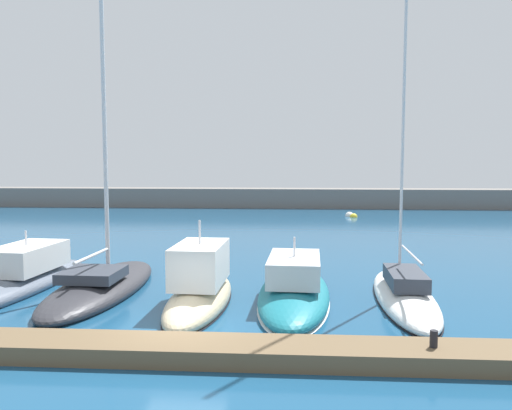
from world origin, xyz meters
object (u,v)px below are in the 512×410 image
motorboat_slate_nearest (21,278)px  dock_bollard (434,339)px  motorboat_teal_fourth (294,290)px  motorboat_sand_third (200,288)px  sailboat_charcoal_second (102,284)px  sailboat_white_fifth (404,293)px  mooring_buoy_yellow (354,217)px  mooring_buoy_white (349,216)px

motorboat_slate_nearest → dock_bollard: (14.69, -6.79, 0.25)m
motorboat_slate_nearest → motorboat_teal_fourth: motorboat_teal_fourth is taller
motorboat_sand_third → motorboat_slate_nearest: bearing=78.8°
sailboat_charcoal_second → sailboat_white_fifth: 11.78m
sailboat_white_fifth → mooring_buoy_yellow: 28.38m
motorboat_slate_nearest → sailboat_charcoal_second: (3.51, -0.34, -0.14)m
sailboat_charcoal_second → sailboat_white_fifth: size_ratio=0.85×
motorboat_slate_nearest → mooring_buoy_white: bearing=-26.5°
sailboat_charcoal_second → motorboat_sand_third: 4.50m
sailboat_charcoal_second → motorboat_teal_fourth: 7.69m
mooring_buoy_yellow → mooring_buoy_white: size_ratio=0.84×
motorboat_slate_nearest → motorboat_sand_third: (7.75, -1.83, 0.16)m
sailboat_white_fifth → dock_bollard: sailboat_white_fifth is taller
motorboat_sand_third → mooring_buoy_yellow: (9.25, 29.28, -0.62)m
mooring_buoy_yellow → motorboat_slate_nearest: bearing=-121.8°
motorboat_slate_nearest → dock_bollard: bearing=-110.6°
motorboat_sand_third → mooring_buoy_yellow: motorboat_sand_third is taller
motorboat_slate_nearest → dock_bollard: size_ratio=22.07×
motorboat_sand_third → mooring_buoy_white: 31.29m
mooring_buoy_white → dock_bollard: 35.00m
motorboat_teal_fourth → motorboat_sand_third: bearing=107.0°
motorboat_slate_nearest → motorboat_sand_third: motorboat_sand_third is taller
mooring_buoy_white → dock_bollard: dock_bollard is taller
sailboat_charcoal_second → sailboat_white_fifth: sailboat_white_fifth is taller
motorboat_sand_third → dock_bollard: 8.52m
motorboat_teal_fourth → dock_bollard: motorboat_teal_fourth is taller
mooring_buoy_white → motorboat_slate_nearest: bearing=-120.7°
sailboat_white_fifth → mooring_buoy_yellow: bearing=-0.8°
dock_bollard → mooring_buoy_white: bearing=86.7°
motorboat_sand_third → motorboat_teal_fourth: size_ratio=0.81×
motorboat_teal_fourth → mooring_buoy_white: size_ratio=10.34×
motorboat_slate_nearest → mooring_buoy_white: 32.72m
motorboat_sand_third → dock_bollard: motorboat_sand_third is taller
sailboat_charcoal_second → motorboat_teal_fourth: size_ratio=1.75×
sailboat_charcoal_second → motorboat_teal_fourth: (7.67, -0.61, 0.07)m
mooring_buoy_white → sailboat_white_fifth: bearing=-92.8°
sailboat_charcoal_second → mooring_buoy_yellow: size_ratio=21.59×
motorboat_sand_third → mooring_buoy_white: motorboat_sand_third is taller
motorboat_slate_nearest → sailboat_white_fifth: 15.31m
dock_bollard → motorboat_slate_nearest: bearing=155.2°
sailboat_charcoal_second → motorboat_sand_third: bearing=-107.7°
motorboat_teal_fourth → mooring_buoy_yellow: 29.00m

